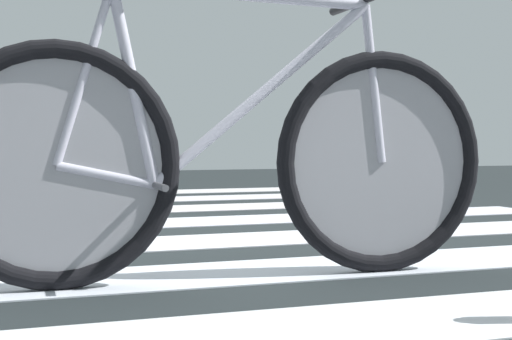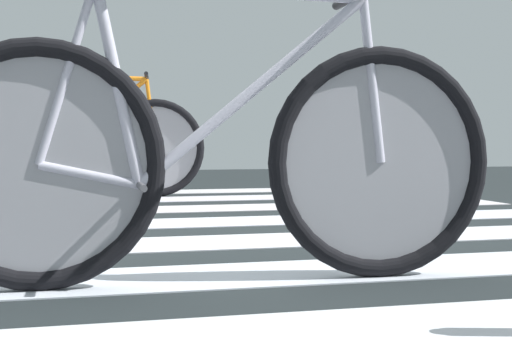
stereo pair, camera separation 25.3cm
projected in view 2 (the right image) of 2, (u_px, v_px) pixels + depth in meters
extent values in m
cube|color=black|center=(113.00, 242.00, 3.34)|extent=(18.00, 14.00, 0.02)
cube|color=silver|center=(172.00, 278.00, 2.41)|extent=(5.20, 0.44, 0.00)
cube|color=silver|center=(145.00, 245.00, 3.16)|extent=(5.20, 0.44, 0.00)
cube|color=silver|center=(109.00, 225.00, 3.87)|extent=(5.20, 0.44, 0.00)
cube|color=silver|center=(100.00, 211.00, 4.61)|extent=(5.20, 0.44, 0.00)
cube|color=silver|center=(69.00, 201.00, 5.30)|extent=(5.20, 0.44, 0.00)
cube|color=silver|center=(80.00, 194.00, 6.04)|extent=(5.20, 0.44, 0.00)
torus|color=black|center=(39.00, 165.00, 2.20)|extent=(0.72, 0.08, 0.72)
torus|color=black|center=(381.00, 162.00, 2.42)|extent=(0.72, 0.08, 0.72)
cylinder|color=gray|center=(39.00, 165.00, 2.20)|extent=(0.61, 0.03, 0.61)
cylinder|color=gray|center=(381.00, 162.00, 2.42)|extent=(0.61, 0.03, 0.61)
cylinder|color=#B3B1C3|center=(254.00, 89.00, 2.32)|extent=(0.70, 0.06, 0.59)
cylinder|color=#B3B1C3|center=(117.00, 84.00, 2.23)|extent=(0.15, 0.04, 0.59)
cylinder|color=#B3B1C3|center=(90.00, 175.00, 2.23)|extent=(0.29, 0.04, 0.09)
cylinder|color=#B3B1C3|center=(67.00, 72.00, 2.20)|extent=(0.19, 0.03, 0.53)
cylinder|color=#B3B1C3|center=(372.00, 81.00, 2.40)|extent=(0.09, 0.03, 0.50)
cylinder|color=#4C4C51|center=(139.00, 185.00, 2.26)|extent=(0.03, 0.34, 0.02)
torus|color=black|center=(11.00, 148.00, 5.58)|extent=(0.72, 0.15, 0.72)
torus|color=black|center=(155.00, 148.00, 5.70)|extent=(0.72, 0.15, 0.72)
cylinder|color=gray|center=(11.00, 148.00, 5.58)|extent=(0.60, 0.09, 0.61)
cylinder|color=gray|center=(155.00, 148.00, 5.70)|extent=(0.60, 0.09, 0.61)
cylinder|color=orange|center=(90.00, 77.00, 5.62)|extent=(0.80, 0.14, 0.05)
cylinder|color=orange|center=(99.00, 118.00, 5.64)|extent=(0.70, 0.13, 0.59)
cylinder|color=orange|center=(42.00, 116.00, 5.59)|extent=(0.16, 0.05, 0.59)
cylinder|color=orange|center=(31.00, 152.00, 5.59)|extent=(0.29, 0.06, 0.09)
cylinder|color=orange|center=(22.00, 112.00, 5.58)|extent=(0.19, 0.05, 0.53)
cylinder|color=orange|center=(151.00, 114.00, 5.69)|extent=(0.09, 0.04, 0.50)
cube|color=black|center=(33.00, 71.00, 5.57)|extent=(0.25, 0.12, 0.05)
cylinder|color=black|center=(147.00, 76.00, 5.67)|extent=(0.10, 0.52, 0.03)
cylinder|color=#4C4C51|center=(51.00, 157.00, 5.61)|extent=(0.06, 0.34, 0.02)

